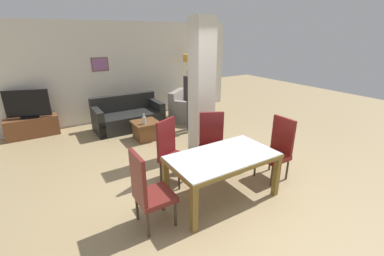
{
  "coord_description": "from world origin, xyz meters",
  "views": [
    {
      "loc": [
        -2.16,
        -2.63,
        2.4
      ],
      "look_at": [
        0.0,
        0.86,
        0.87
      ],
      "focal_mm": 24.0,
      "sensor_mm": 36.0,
      "label": 1
    }
  ],
  "objects_px": {
    "armchair": "(187,110)",
    "dining_chair_head_right": "(277,148)",
    "tv_screen": "(27,104)",
    "floor_lamp": "(188,64)",
    "standing_person": "(191,96)",
    "coffee_table": "(146,130)",
    "dining_chair_head_left": "(148,189)",
    "dining_chair_far_left": "(172,150)",
    "sofa": "(128,117)",
    "dining_table": "(222,164)",
    "bottle": "(144,120)",
    "dining_chair_far_right": "(212,141)",
    "tv_stand": "(33,127)"
  },
  "relations": [
    {
      "from": "dining_chair_head_right",
      "to": "tv_stand",
      "type": "bearing_deg",
      "value": 38.89
    },
    {
      "from": "dining_chair_head_right",
      "to": "sofa",
      "type": "distance_m",
      "value": 4.02
    },
    {
      "from": "dining_chair_head_left",
      "to": "sofa",
      "type": "distance_m",
      "value": 3.9
    },
    {
      "from": "tv_stand",
      "to": "standing_person",
      "type": "bearing_deg",
      "value": -25.82
    },
    {
      "from": "sofa",
      "to": "tv_screen",
      "type": "bearing_deg",
      "value": -16.4
    },
    {
      "from": "standing_person",
      "to": "floor_lamp",
      "type": "bearing_deg",
      "value": -25.08
    },
    {
      "from": "floor_lamp",
      "to": "standing_person",
      "type": "bearing_deg",
      "value": -119.02
    },
    {
      "from": "dining_chair_head_right",
      "to": "tv_stand",
      "type": "distance_m",
      "value": 5.67
    },
    {
      "from": "tv_stand",
      "to": "dining_chair_head_left",
      "type": "bearing_deg",
      "value": -74.92
    },
    {
      "from": "armchair",
      "to": "standing_person",
      "type": "relative_size",
      "value": 0.77
    },
    {
      "from": "dining_chair_far_right",
      "to": "sofa",
      "type": "xyz_separation_m",
      "value": [
        -0.59,
        2.96,
        -0.26
      ]
    },
    {
      "from": "sofa",
      "to": "bottle",
      "type": "distance_m",
      "value": 1.12
    },
    {
      "from": "dining_chair_head_right",
      "to": "dining_chair_far_left",
      "type": "bearing_deg",
      "value": 61.41
    },
    {
      "from": "dining_chair_head_right",
      "to": "bottle",
      "type": "relative_size",
      "value": 4.38
    },
    {
      "from": "sofa",
      "to": "coffee_table",
      "type": "xyz_separation_m",
      "value": [
        0.1,
        -0.96,
        -0.07
      ]
    },
    {
      "from": "tv_screen",
      "to": "bottle",
      "type": "bearing_deg",
      "value": 158.81
    },
    {
      "from": "dining_chair_far_left",
      "to": "dining_table",
      "type": "bearing_deg",
      "value": 90.0
    },
    {
      "from": "tv_screen",
      "to": "dining_chair_head_right",
      "type": "bearing_deg",
      "value": 145.88
    },
    {
      "from": "tv_stand",
      "to": "floor_lamp",
      "type": "height_order",
      "value": "floor_lamp"
    },
    {
      "from": "dining_chair_head_left",
      "to": "tv_stand",
      "type": "bearing_deg",
      "value": -164.92
    },
    {
      "from": "dining_table",
      "to": "floor_lamp",
      "type": "xyz_separation_m",
      "value": [
        1.95,
        4.22,
        0.93
      ]
    },
    {
      "from": "dining_chair_far_right",
      "to": "armchair",
      "type": "bearing_deg",
      "value": -85.17
    },
    {
      "from": "dining_table",
      "to": "dining_chair_far_left",
      "type": "relative_size",
      "value": 1.49
    },
    {
      "from": "dining_table",
      "to": "standing_person",
      "type": "relative_size",
      "value": 0.99
    },
    {
      "from": "tv_screen",
      "to": "floor_lamp",
      "type": "relative_size",
      "value": 0.53
    },
    {
      "from": "dining_table",
      "to": "dining_chair_far_left",
      "type": "distance_m",
      "value": 0.95
    },
    {
      "from": "dining_chair_head_right",
      "to": "dining_chair_far_right",
      "type": "relative_size",
      "value": 1.0
    },
    {
      "from": "tv_stand",
      "to": "dining_chair_far_right",
      "type": "bearing_deg",
      "value": -52.4
    },
    {
      "from": "sofa",
      "to": "bottle",
      "type": "height_order",
      "value": "sofa"
    },
    {
      "from": "coffee_table",
      "to": "dining_chair_far_right",
      "type": "bearing_deg",
      "value": -76.31
    },
    {
      "from": "sofa",
      "to": "tv_screen",
      "type": "height_order",
      "value": "tv_screen"
    },
    {
      "from": "dining_chair_head_left",
      "to": "sofa",
      "type": "height_order",
      "value": "dining_chair_head_left"
    },
    {
      "from": "tv_screen",
      "to": "floor_lamp",
      "type": "bearing_deg",
      "value": -165.48
    },
    {
      "from": "armchair",
      "to": "dining_chair_head_right",
      "type": "bearing_deg",
      "value": 46.17
    },
    {
      "from": "armchair",
      "to": "tv_screen",
      "type": "bearing_deg",
      "value": -51.53
    },
    {
      "from": "dining_chair_far_left",
      "to": "armchair",
      "type": "bearing_deg",
      "value": -149.79
    },
    {
      "from": "dining_table",
      "to": "dining_chair_head_left",
      "type": "relative_size",
      "value": 1.49
    },
    {
      "from": "dining_chair_far_left",
      "to": "floor_lamp",
      "type": "relative_size",
      "value": 0.6
    },
    {
      "from": "dining_chair_head_left",
      "to": "sofa",
      "type": "relative_size",
      "value": 0.61
    },
    {
      "from": "armchair",
      "to": "coffee_table",
      "type": "distance_m",
      "value": 1.74
    },
    {
      "from": "dining_chair_head_left",
      "to": "bottle",
      "type": "height_order",
      "value": "dining_chair_head_left"
    },
    {
      "from": "dining_chair_head_right",
      "to": "standing_person",
      "type": "relative_size",
      "value": 0.67
    },
    {
      "from": "dining_chair_far_right",
      "to": "tv_stand",
      "type": "relative_size",
      "value": 0.94
    },
    {
      "from": "dining_chair_far_right",
      "to": "coffee_table",
      "type": "height_order",
      "value": "dining_chair_far_right"
    },
    {
      "from": "dining_chair_head_right",
      "to": "floor_lamp",
      "type": "bearing_deg",
      "value": -10.36
    },
    {
      "from": "dining_chair_head_right",
      "to": "standing_person",
      "type": "bearing_deg",
      "value": 1.31
    },
    {
      "from": "coffee_table",
      "to": "dining_chair_far_left",
      "type": "bearing_deg",
      "value": -99.11
    },
    {
      "from": "dining_chair_head_left",
      "to": "dining_chair_far_left",
      "type": "distance_m",
      "value": 1.17
    },
    {
      "from": "dining_chair_head_left",
      "to": "dining_chair_far_right",
      "type": "xyz_separation_m",
      "value": [
        1.59,
        0.81,
        0.0
      ]
    },
    {
      "from": "armchair",
      "to": "floor_lamp",
      "type": "distance_m",
      "value": 1.46
    }
  ]
}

